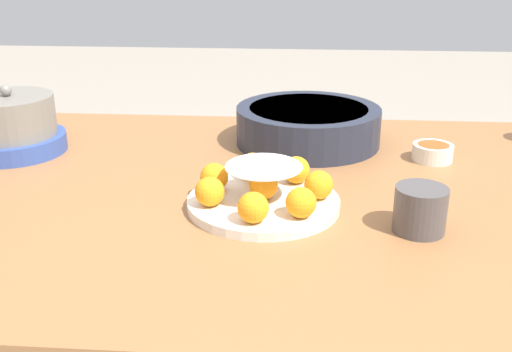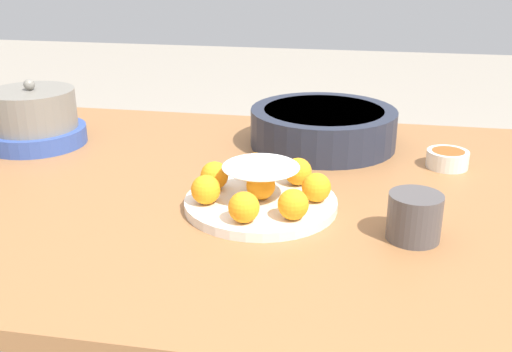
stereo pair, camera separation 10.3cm
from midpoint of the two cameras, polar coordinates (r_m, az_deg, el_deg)
dining_table at (r=1.12m, az=-3.28°, el=-5.50°), size 1.44×0.94×0.74m
cake_plate at (r=0.99m, az=-2.24°, el=-1.51°), size 0.26×0.26×0.08m
serving_bowl at (r=1.31m, az=2.74°, el=4.92°), size 0.31×0.31×0.08m
sauce_bowl at (r=1.25m, az=14.25°, el=2.21°), size 0.08×0.08×0.03m
cup_near at (r=0.93m, az=12.36°, el=-3.21°), size 0.08×0.08×0.07m
warming_pot at (r=1.37m, az=-24.30°, el=4.31°), size 0.21×0.21×0.14m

